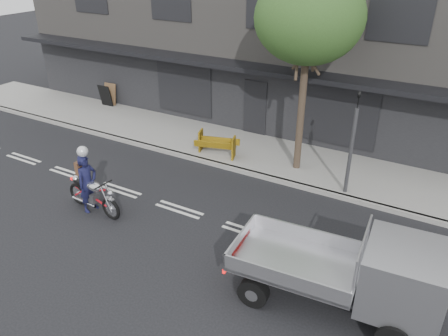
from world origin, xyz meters
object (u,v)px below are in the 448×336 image
at_px(flatbed_ute, 381,275).
at_px(sandwich_board, 105,96).
at_px(motorcycle, 93,194).
at_px(street_tree, 309,18).
at_px(rider, 88,184).
at_px(traffic_light_pole, 351,150).
at_px(construction_barrier, 214,146).

distance_m(flatbed_ute, sandwich_board, 16.20).
xyz_separation_m(motorcycle, sandwich_board, (-6.10, 7.06, 0.09)).
height_order(street_tree, motorcycle, street_tree).
relative_size(street_tree, flatbed_ute, 1.49).
xyz_separation_m(rider, flatbed_ute, (8.55, -0.14, 0.25)).
height_order(traffic_light_pole, rider, traffic_light_pole).
bearing_deg(flatbed_ute, street_tree, 121.14).
xyz_separation_m(motorcycle, construction_barrier, (1.37, 4.83, -0.00)).
xyz_separation_m(rider, construction_barrier, (1.52, 4.83, -0.33)).
bearing_deg(sandwich_board, flatbed_ute, -29.10).
bearing_deg(street_tree, flatbed_ute, -54.83).
xyz_separation_m(traffic_light_pole, motorcycle, (-6.41, -4.67, -1.07)).
distance_m(rider, flatbed_ute, 8.55).
bearing_deg(traffic_light_pole, construction_barrier, 178.21).
relative_size(rider, construction_barrier, 1.19).
relative_size(traffic_light_pole, flatbed_ute, 0.77).
bearing_deg(rider, construction_barrier, -12.10).
distance_m(motorcycle, rider, 0.36).
relative_size(traffic_light_pole, construction_barrier, 2.28).
bearing_deg(traffic_light_pole, street_tree, 156.97).
bearing_deg(flatbed_ute, sandwich_board, 149.57).
bearing_deg(construction_barrier, flatbed_ute, -35.26).
distance_m(street_tree, flatbed_ute, 8.05).
bearing_deg(sandwich_board, traffic_light_pole, -13.50).
height_order(motorcycle, sandwich_board, sandwich_board).
bearing_deg(motorcycle, rider, -174.65).
height_order(street_tree, construction_barrier, street_tree).
bearing_deg(construction_barrier, sandwich_board, 163.38).
xyz_separation_m(flatbed_ute, sandwich_board, (-14.50, 7.20, -0.49)).
bearing_deg(rider, flatbed_ute, -85.57).
relative_size(street_tree, sandwich_board, 6.41).
bearing_deg(flatbed_ute, traffic_light_pole, 108.43).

